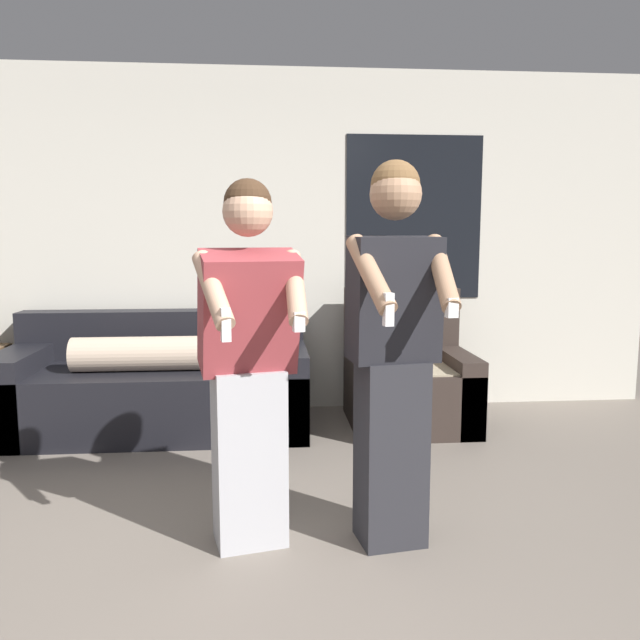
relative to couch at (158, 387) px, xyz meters
The scene contains 5 objects.
wall_back 1.41m from the couch, 33.08° to the left, with size 6.40×0.07×2.70m.
couch is the anchor object (origin of this frame).
armchair 1.85m from the couch, ahead, with size 0.88×0.87×1.00m.
person_left 2.01m from the couch, 68.28° to the right, with size 0.49×0.57×1.65m.
person_right 2.35m from the couch, 53.40° to the right, with size 0.45×0.50×1.73m.
Camera 1 is at (0.03, -2.02, 1.41)m, focal length 35.00 mm.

